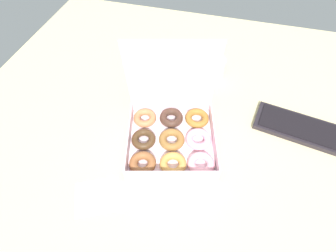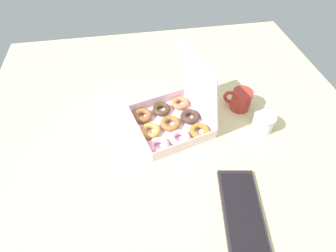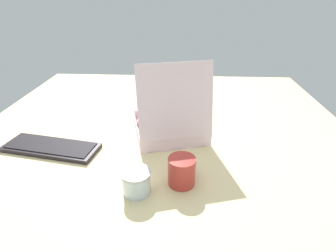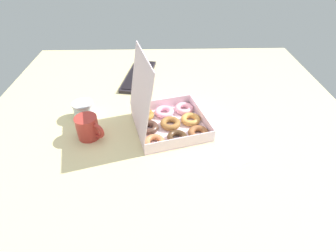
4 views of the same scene
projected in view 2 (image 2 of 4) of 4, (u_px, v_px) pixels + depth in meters
ground_plane at (174, 132)px, 120.76cm from camera, size 180.00×180.00×2.00cm
donut_box at (173, 119)px, 119.18cm from camera, size 37.57×37.71×35.99cm
keyboard at (244, 221)px, 90.96cm from camera, size 41.81×20.34×2.20cm
coffee_mug at (240, 99)px, 126.05cm from camera, size 9.82×12.87×10.34cm
glass_jar at (263, 122)px, 117.67cm from camera, size 9.91×9.91×8.16cm
paper_napkin at (112, 106)px, 130.29cm from camera, size 17.67×16.68×0.15cm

